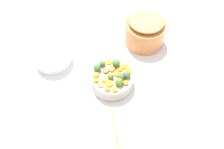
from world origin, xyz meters
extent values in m
cube|color=white|center=(0.00, 0.00, 0.01)|extent=(2.40, 2.40, 0.02)
cylinder|color=#B6AB99|center=(-0.01, -0.03, 0.06)|extent=(0.22, 0.22, 0.08)
cylinder|color=#D07941|center=(0.24, -0.30, 0.09)|extent=(0.24, 0.24, 0.14)
ellipsoid|color=tan|center=(0.24, -0.30, 0.18)|extent=(0.20, 0.20, 0.04)
cylinder|color=orange|center=(0.08, -0.04, 0.10)|extent=(0.04, 0.04, 0.01)
cylinder|color=orange|center=(0.02, -0.11, 0.10)|extent=(0.04, 0.04, 0.01)
cylinder|color=orange|center=(0.02, -0.01, 0.10)|extent=(0.04, 0.04, 0.01)
cylinder|color=orange|center=(-0.03, 0.01, 0.10)|extent=(0.03, 0.03, 0.01)
cylinder|color=orange|center=(-0.09, 0.01, 0.10)|extent=(0.03, 0.03, 0.01)
cylinder|color=orange|center=(0.01, 0.05, 0.10)|extent=(0.04, 0.04, 0.01)
cylinder|color=orange|center=(-0.10, -0.02, 0.10)|extent=(0.03, 0.03, 0.01)
cylinder|color=orange|center=(-0.02, 0.05, 0.10)|extent=(0.03, 0.03, 0.01)
cylinder|color=orange|center=(-0.01, -0.12, 0.10)|extent=(0.05, 0.05, 0.01)
cylinder|color=orange|center=(-0.05, 0.04, 0.10)|extent=(0.03, 0.03, 0.01)
cylinder|color=orange|center=(-0.05, -0.01, 0.10)|extent=(0.06, 0.06, 0.01)
cylinder|color=orange|center=(0.02, -0.08, 0.10)|extent=(0.04, 0.04, 0.01)
cylinder|color=orange|center=(-0.07, -0.09, 0.10)|extent=(0.03, 0.03, 0.01)
cylinder|color=orange|center=(0.03, -0.04, 0.10)|extent=(0.04, 0.04, 0.01)
cylinder|color=orange|center=(-0.01, -0.06, 0.10)|extent=(0.05, 0.05, 0.01)
sphere|color=#487D37|center=(0.07, 0.00, 0.11)|extent=(0.03, 0.03, 0.03)
sphere|color=#5E6C3C|center=(-0.04, -0.07, 0.12)|extent=(0.04, 0.04, 0.04)
sphere|color=#486E3F|center=(-0.04, -0.10, 0.12)|extent=(0.04, 0.04, 0.04)
sphere|color=#46723B|center=(0.04, 0.03, 0.12)|extent=(0.04, 0.04, 0.04)
sphere|color=#5C7C25|center=(-0.07, -0.05, 0.12)|extent=(0.04, 0.04, 0.04)
sphere|color=#5D7624|center=(-0.02, -0.02, 0.11)|extent=(0.03, 0.03, 0.03)
sphere|color=#4D7C35|center=(0.05, -0.07, 0.12)|extent=(0.04, 0.04, 0.04)
cube|color=#A88442|center=(-0.27, 0.02, 0.02)|extent=(0.27, 0.04, 0.01)
cylinder|color=white|center=(0.23, 0.25, 0.07)|extent=(0.21, 0.21, 0.10)
camera|label=1|loc=(-0.64, 0.14, 1.04)|focal=35.94mm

